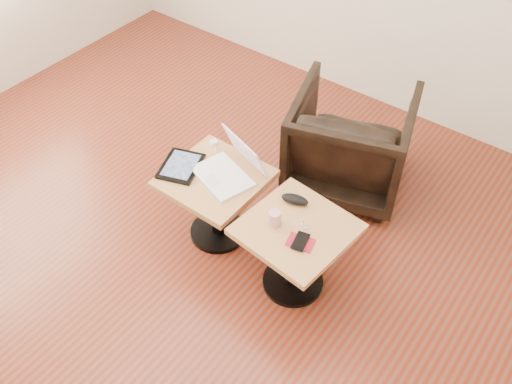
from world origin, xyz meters
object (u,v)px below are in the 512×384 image
Objects in this scene: side_table_left at (216,192)px; side_table_right at (296,242)px; laptop at (230,168)px; armchair at (350,141)px; striped_cup at (275,218)px.

side_table_right is (0.57, -0.04, 0.00)m from side_table_left.
laptop is at bearing 174.73° from side_table_right.
armchair is at bearing 86.07° from laptop.
striped_cup is at bearing -10.02° from side_table_left.
side_table_right is 1.40× the size of laptop.
armchair reaches higher than side_table_right.
side_table_left is at bearing 49.16° from armchair.
side_table_right is 0.55m from laptop.
side_table_left and side_table_right have the same top height.
laptop is (-0.51, 0.10, 0.16)m from side_table_right.
armchair is at bearing 95.49° from striped_cup.
armchair is (0.32, 0.80, -0.18)m from laptop.
side_table_left is 1.28× the size of laptop.
side_table_right is at bearing -3.40° from side_table_left.
laptop reaches higher than side_table_left.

